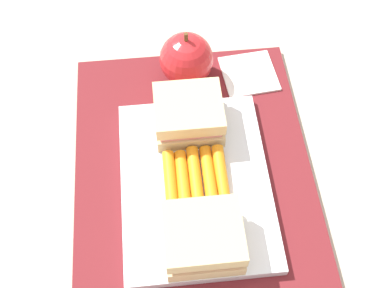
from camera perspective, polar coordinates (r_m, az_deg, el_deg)
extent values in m
plane|color=#B7AD99|center=(0.61, 0.12, -3.12)|extent=(2.40, 2.40, 0.00)
cube|color=maroon|center=(0.60, 0.12, -2.88)|extent=(0.36, 0.28, 0.01)
cube|color=white|center=(0.58, 0.38, -4.50)|extent=(0.23, 0.17, 0.01)
cube|color=#DBC189|center=(0.53, 1.28, -11.14)|extent=(0.07, 0.08, 0.02)
cube|color=pink|center=(0.52, 1.30, -10.63)|extent=(0.07, 0.07, 0.01)
cube|color=#DBC189|center=(0.51, 1.33, -10.09)|extent=(0.07, 0.08, 0.02)
cube|color=#DBC189|center=(0.61, -0.39, 2.67)|extent=(0.07, 0.08, 0.02)
cube|color=pink|center=(0.60, -0.39, 3.38)|extent=(0.07, 0.07, 0.01)
cube|color=#DBC189|center=(0.59, -0.40, 4.12)|extent=(0.07, 0.08, 0.02)
cylinder|color=orange|center=(0.57, 3.37, -3.68)|extent=(0.08, 0.01, 0.02)
cylinder|color=orange|center=(0.57, 1.93, -3.62)|extent=(0.08, 0.01, 0.02)
cylinder|color=orange|center=(0.57, 0.44, -3.76)|extent=(0.08, 0.01, 0.01)
cylinder|color=orange|center=(0.57, -1.06, -4.17)|extent=(0.08, 0.01, 0.02)
cylinder|color=orange|center=(0.57, -2.48, -4.29)|extent=(0.08, 0.01, 0.01)
sphere|color=red|center=(0.65, -0.64, 9.64)|extent=(0.07, 0.07, 0.07)
cylinder|color=brown|center=(0.62, -0.68, 12.08)|extent=(0.01, 0.01, 0.01)
cube|color=white|center=(0.68, 6.51, 7.97)|extent=(0.08, 0.08, 0.00)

